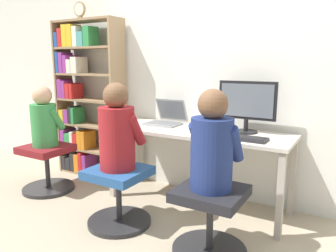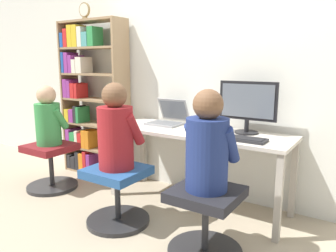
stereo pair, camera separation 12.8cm
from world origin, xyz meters
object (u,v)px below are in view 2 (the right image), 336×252
Objects in this scene: office_chair_left at (205,219)px; person_near_shelf at (48,118)px; keyboard at (238,138)px; person_at_laptop at (116,131)px; laptop at (168,119)px; desk_clock at (84,10)px; office_chair_side at (51,164)px; office_chair_right at (117,193)px; person_at_monitor at (207,146)px; desktop_monitor at (247,106)px; bookshelf at (87,99)px.

person_near_shelf is at bearing 173.56° from office_chair_left.
person_at_laptop is (-0.83, -0.52, 0.06)m from keyboard.
laptop is 1.99× the size of desk_clock.
keyboard is 2.50× the size of desk_clock.
laptop reaches higher than office_chair_side.
office_chair_right is 0.77× the size of person_at_monitor.
office_chair_left is 0.98m from person_at_laptop.
office_chair_right is at bearing -134.77° from desktop_monitor.
person_at_monitor is 1.10× the size of person_near_shelf.
keyboard is at bearing 32.16° from person_at_laptop.
person_near_shelf is (-1.92, -0.60, -0.20)m from desktop_monitor.
desktop_monitor is 0.75× the size of person_at_monitor.
office_chair_left is 0.85× the size of person_near_shelf.
person_near_shelf is at bearing -170.55° from keyboard.
office_chair_side is at bearing -90.00° from person_near_shelf.
person_near_shelf is (0.06, -0.60, -0.14)m from bookshelf.
laptop reaches higher than office_chair_left.
office_chair_left is at bearing -21.72° from desk_clock.
laptop is at bearing -179.30° from desktop_monitor.
desktop_monitor is 1.15× the size of keyboard.
person_at_laptop is at bearing 178.60° from office_chair_left.
keyboard is at bearing -6.42° from desk_clock.
person_at_monitor reaches higher than keyboard.
office_chair_right is 0.98m from person_at_monitor.
person_at_monitor is 1.96m from person_near_shelf.
desk_clock is 0.29× the size of person_near_shelf.
desktop_monitor is 2.88× the size of desk_clock.
desktop_monitor is at bearing 91.79° from office_chair_left.
office_chair_right is at bearing 179.27° from person_at_monitor.
bookshelf is (-2.02, 0.27, 0.17)m from keyboard.
office_chair_right is at bearing -147.60° from keyboard.
office_chair_left is 0.77× the size of person_at_monitor.
desktop_monitor reaches higher than office_chair_left.
keyboard is 1.09m from office_chair_right.
laptop is at bearing 162.72° from keyboard.
person_at_monitor is at bearing -6.31° from person_near_shelf.
desktop_monitor is 1.08m from office_chair_left.
person_at_monitor is 0.38× the size of bookshelf.
person_near_shelf is at bearing -84.22° from bookshelf.
desk_clock is at bearing 158.28° from office_chair_left.
person_near_shelf is (-1.10, -0.59, -0.01)m from laptop.
office_chair_right is 1.56m from bookshelf.
office_chair_left is 0.52m from person_at_monitor.
keyboard is 0.65× the size of person_at_monitor.
person_at_monitor is at bearing 90.00° from office_chair_left.
person_near_shelf is (-1.12, 0.20, 0.50)m from office_chair_right.
person_at_laptop is at bearing -34.31° from desk_clock.
person_at_monitor reaches higher than office_chair_left.
desktop_monitor is at bearing 45.05° from person_at_laptop.
person_at_monitor is 2.17m from bookshelf.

